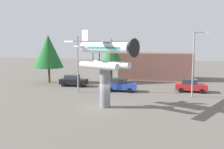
% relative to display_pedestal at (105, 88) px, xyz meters
% --- Properties ---
extents(ground_plane, '(140.00, 140.00, 0.00)m').
position_rel_display_pedestal_xyz_m(ground_plane, '(0.00, 0.00, -2.06)').
color(ground_plane, '#605B54').
extents(display_pedestal, '(1.10, 1.10, 4.12)m').
position_rel_display_pedestal_xyz_m(display_pedestal, '(0.00, 0.00, 0.00)').
color(display_pedestal, slate).
rests_on(display_pedestal, ground).
extents(floatplane_monument, '(7.15, 9.90, 4.00)m').
position_rel_display_pedestal_xyz_m(floatplane_monument, '(0.12, -0.06, 3.73)').
color(floatplane_monument, silver).
rests_on(floatplane_monument, display_pedestal).
extents(car_near_black, '(4.20, 2.02, 1.76)m').
position_rel_display_pedestal_xyz_m(car_near_black, '(-8.22, 11.01, -1.18)').
color(car_near_black, black).
rests_on(car_near_black, ground).
extents(car_mid_blue, '(4.20, 2.02, 1.76)m').
position_rel_display_pedestal_xyz_m(car_mid_blue, '(-0.26, 8.82, -1.18)').
color(car_mid_blue, '#2847B7').
rests_on(car_mid_blue, ground).
extents(car_far_red, '(4.20, 2.02, 1.76)m').
position_rel_display_pedestal_xyz_m(car_far_red, '(9.18, 10.73, -1.18)').
color(car_far_red, red).
rests_on(car_far_red, ground).
extents(streetlight_primary, '(1.84, 0.28, 7.58)m').
position_rel_display_pedestal_xyz_m(streetlight_primary, '(-5.50, 6.72, 2.36)').
color(streetlight_primary, gray).
rests_on(streetlight_primary, ground).
extents(streetlight_secondary, '(1.84, 0.28, 8.08)m').
position_rel_display_pedestal_xyz_m(streetlight_secondary, '(9.36, 7.37, 2.62)').
color(streetlight_secondary, gray).
rests_on(streetlight_secondary, ground).
extents(storefront_building, '(13.23, 5.14, 4.79)m').
position_rel_display_pedestal_xyz_m(storefront_building, '(3.54, 22.00, 0.33)').
color(storefront_building, brown).
rests_on(storefront_building, ground).
extents(tree_west, '(4.89, 4.89, 7.99)m').
position_rel_display_pedestal_xyz_m(tree_west, '(-13.44, 13.07, 3.20)').
color(tree_west, brown).
rests_on(tree_west, ground).
extents(tree_east, '(4.38, 4.38, 7.39)m').
position_rel_display_pedestal_xyz_m(tree_east, '(-3.36, 15.87, 2.88)').
color(tree_east, brown).
rests_on(tree_east, ground).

